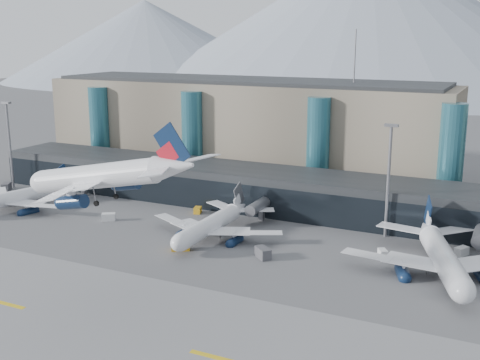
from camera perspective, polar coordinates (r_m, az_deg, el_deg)
name	(u,v)px	position (r m, az deg, el deg)	size (l,w,h in m)	color
ground	(155,292)	(109.20, -8.05, -10.49)	(900.00, 900.00, 0.00)	#515154
runway_strip	(101,328)	(98.36, -13.01, -13.54)	(400.00, 40.00, 0.04)	slate
runway_markings	(101,328)	(98.35, -13.01, -13.52)	(128.00, 1.00, 0.02)	gold
concourse	(278,191)	(156.09, 3.65, -1.04)	(170.00, 27.00, 10.00)	black
terminal_main	(244,128)	(192.82, 0.42, 4.97)	(130.00, 30.00, 31.00)	gray
teal_towers	(252,142)	(174.58, 1.15, 3.58)	(116.40, 19.40, 46.00)	#296575
mountain_ridge	(473,33)	(464.22, 21.23, 12.85)	(910.00, 400.00, 110.00)	gray
lightmast_left	(9,140)	(188.97, -21.02, 3.57)	(3.00, 1.20, 25.60)	slate
lightmast_mid	(389,174)	(136.39, 13.91, 0.52)	(3.00, 1.20, 25.60)	slate
hero_jet	(112,170)	(97.27, -12.03, 0.97)	(34.28, 35.16, 11.33)	silver
jet_parked_left	(26,192)	(168.44, -19.65, -1.04)	(32.62, 33.74, 10.83)	silver
jet_parked_mid	(216,217)	(136.18, -2.30, -3.57)	(34.24, 33.01, 11.02)	silver
jet_parked_right	(440,247)	(122.20, 18.47, -6.00)	(37.29, 39.52, 12.70)	silver
veh_a	(109,217)	(151.02, -12.35, -3.44)	(3.24, 1.82, 1.82)	silver
veh_b	(198,210)	(154.03, -4.04, -2.87)	(2.70, 1.66, 1.56)	gold
veh_c	(263,253)	(123.42, 2.20, -6.92)	(3.92, 2.07, 2.18)	#46464A
veh_d	(462,251)	(133.04, 20.26, -6.35)	(3.06, 1.64, 1.75)	silver
veh_f	(7,187)	(189.14, -21.26, -0.58)	(3.79, 2.01, 2.12)	#46464A
veh_g	(383,253)	(127.69, 13.37, -6.75)	(2.55, 1.49, 1.49)	silver
veh_h	(181,245)	(128.29, -5.66, -6.18)	(3.84, 2.02, 2.12)	gold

